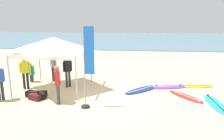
{
  "coord_description": "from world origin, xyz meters",
  "views": [
    {
      "loc": [
        1.76,
        -9.56,
        3.58
      ],
      "look_at": [
        0.54,
        1.29,
        1.0
      ],
      "focal_mm": 34.0,
      "sensor_mm": 36.0,
      "label": 1
    }
  ],
  "objects_px": {
    "banner_flag": "(87,71)",
    "surfboard_yellow": "(195,86)",
    "surfboard_navy": "(143,89)",
    "surfboard_red": "(185,96)",
    "person_yellow": "(25,71)",
    "gear_bag_on_sand": "(32,94)",
    "surfboard_cyan": "(215,104)",
    "gear_bag_near_tent": "(43,95)",
    "surfboard_purple": "(171,87)",
    "person_green": "(31,71)",
    "person_grey": "(53,65)",
    "gear_bag_by_pole": "(35,97)",
    "person_black": "(68,69)",
    "person_red": "(58,82)",
    "canopy_tent": "(54,44)"
  },
  "relations": [
    {
      "from": "surfboard_purple",
      "to": "person_black",
      "type": "height_order",
      "value": "person_black"
    },
    {
      "from": "gear_bag_on_sand",
      "to": "surfboard_yellow",
      "type": "bearing_deg",
      "value": 16.96
    },
    {
      "from": "surfboard_yellow",
      "to": "person_yellow",
      "type": "distance_m",
      "value": 9.19
    },
    {
      "from": "surfboard_red",
      "to": "gear_bag_on_sand",
      "type": "relative_size",
      "value": 3.23
    },
    {
      "from": "canopy_tent",
      "to": "person_red",
      "type": "bearing_deg",
      "value": -66.39
    },
    {
      "from": "banner_flag",
      "to": "surfboard_yellow",
      "type": "bearing_deg",
      "value": 33.52
    },
    {
      "from": "person_black",
      "to": "surfboard_red",
      "type": "bearing_deg",
      "value": -8.37
    },
    {
      "from": "surfboard_cyan",
      "to": "gear_bag_on_sand",
      "type": "xyz_separation_m",
      "value": [
        -8.37,
        0.02,
        0.1
      ]
    },
    {
      "from": "person_yellow",
      "to": "person_green",
      "type": "xyz_separation_m",
      "value": [
        -0.31,
        1.23,
        -0.33
      ]
    },
    {
      "from": "gear_bag_by_pole",
      "to": "surfboard_red",
      "type": "bearing_deg",
      "value": 9.5
    },
    {
      "from": "person_red",
      "to": "gear_bag_by_pole",
      "type": "bearing_deg",
      "value": 165.94
    },
    {
      "from": "person_grey",
      "to": "banner_flag",
      "type": "distance_m",
      "value": 4.62
    },
    {
      "from": "surfboard_navy",
      "to": "surfboard_red",
      "type": "distance_m",
      "value": 2.16
    },
    {
      "from": "surfboard_navy",
      "to": "person_green",
      "type": "relative_size",
      "value": 1.8
    },
    {
      "from": "person_black",
      "to": "gear_bag_by_pole",
      "type": "relative_size",
      "value": 2.85
    },
    {
      "from": "surfboard_yellow",
      "to": "gear_bag_by_pole",
      "type": "bearing_deg",
      "value": -159.88
    },
    {
      "from": "surfboard_red",
      "to": "banner_flag",
      "type": "xyz_separation_m",
      "value": [
        -4.34,
        -1.75,
        1.54
      ]
    },
    {
      "from": "surfboard_red",
      "to": "person_grey",
      "type": "xyz_separation_m",
      "value": [
        -7.21,
        1.83,
        0.95
      ]
    },
    {
      "from": "surfboard_cyan",
      "to": "person_grey",
      "type": "relative_size",
      "value": 1.34
    },
    {
      "from": "person_black",
      "to": "surfboard_cyan",
      "type": "bearing_deg",
      "value": -13.33
    },
    {
      "from": "person_yellow",
      "to": "gear_bag_on_sand",
      "type": "bearing_deg",
      "value": -51.38
    },
    {
      "from": "surfboard_navy",
      "to": "banner_flag",
      "type": "bearing_deg",
      "value": -132.3
    },
    {
      "from": "surfboard_yellow",
      "to": "person_black",
      "type": "bearing_deg",
      "value": -173.27
    },
    {
      "from": "surfboard_cyan",
      "to": "gear_bag_near_tent",
      "type": "height_order",
      "value": "gear_bag_near_tent"
    },
    {
      "from": "surfboard_cyan",
      "to": "gear_bag_near_tent",
      "type": "xyz_separation_m",
      "value": [
        -7.81,
        -0.1,
        0.1
      ]
    },
    {
      "from": "surfboard_cyan",
      "to": "gear_bag_near_tent",
      "type": "relative_size",
      "value": 3.82
    },
    {
      "from": "surfboard_purple",
      "to": "gear_bag_on_sand",
      "type": "bearing_deg",
      "value": -161.89
    },
    {
      "from": "gear_bag_on_sand",
      "to": "person_black",
      "type": "bearing_deg",
      "value": 53.46
    },
    {
      "from": "person_yellow",
      "to": "canopy_tent",
      "type": "bearing_deg",
      "value": 4.47
    },
    {
      "from": "surfboard_purple",
      "to": "person_green",
      "type": "relative_size",
      "value": 2.06
    },
    {
      "from": "surfboard_cyan",
      "to": "person_black",
      "type": "distance_m",
      "value": 7.39
    },
    {
      "from": "person_red",
      "to": "gear_bag_near_tent",
      "type": "distance_m",
      "value": 1.43
    },
    {
      "from": "surfboard_purple",
      "to": "gear_bag_near_tent",
      "type": "relative_size",
      "value": 4.12
    },
    {
      "from": "surfboard_cyan",
      "to": "surfboard_purple",
      "type": "distance_m",
      "value": 2.73
    },
    {
      "from": "canopy_tent",
      "to": "person_yellow",
      "type": "height_order",
      "value": "canopy_tent"
    },
    {
      "from": "surfboard_navy",
      "to": "surfboard_yellow",
      "type": "xyz_separation_m",
      "value": [
        2.88,
        0.89,
        0.0
      ]
    },
    {
      "from": "surfboard_navy",
      "to": "person_grey",
      "type": "xyz_separation_m",
      "value": [
        -5.21,
        1.01,
        0.95
      ]
    },
    {
      "from": "person_yellow",
      "to": "banner_flag",
      "type": "distance_m",
      "value": 4.4
    },
    {
      "from": "surfboard_purple",
      "to": "gear_bag_on_sand",
      "type": "xyz_separation_m",
      "value": [
        -6.83,
        -2.23,
        0.1
      ]
    },
    {
      "from": "person_red",
      "to": "gear_bag_on_sand",
      "type": "relative_size",
      "value": 2.85
    },
    {
      "from": "person_red",
      "to": "surfboard_yellow",
      "type": "bearing_deg",
      "value": 25.7
    },
    {
      "from": "surfboard_navy",
      "to": "surfboard_red",
      "type": "bearing_deg",
      "value": -22.21
    },
    {
      "from": "surfboard_red",
      "to": "person_grey",
      "type": "height_order",
      "value": "person_grey"
    },
    {
      "from": "person_black",
      "to": "person_grey",
      "type": "distance_m",
      "value": 1.5
    },
    {
      "from": "canopy_tent",
      "to": "surfboard_purple",
      "type": "xyz_separation_m",
      "value": [
        6.12,
        0.99,
        -2.35
      ]
    },
    {
      "from": "gear_bag_near_tent",
      "to": "gear_bag_on_sand",
      "type": "distance_m",
      "value": 0.57
    },
    {
      "from": "surfboard_purple",
      "to": "person_green",
      "type": "bearing_deg",
      "value": 179.15
    },
    {
      "from": "canopy_tent",
      "to": "surfboard_purple",
      "type": "height_order",
      "value": "canopy_tent"
    },
    {
      "from": "person_grey",
      "to": "gear_bag_on_sand",
      "type": "relative_size",
      "value": 2.85
    },
    {
      "from": "surfboard_purple",
      "to": "canopy_tent",
      "type": "bearing_deg",
      "value": -170.81
    }
  ]
}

